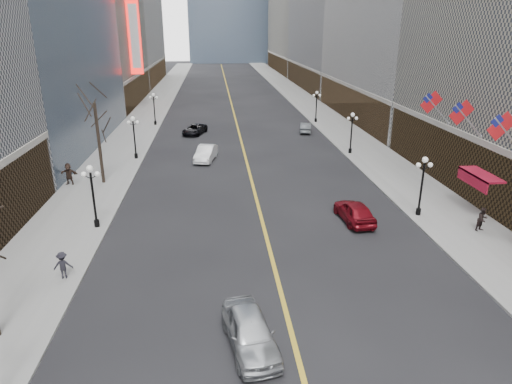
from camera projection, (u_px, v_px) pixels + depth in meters
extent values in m
cube|color=gray|center=(324.00, 117.00, 72.02)|extent=(6.00, 230.00, 0.15)
cube|color=gray|center=(144.00, 120.00, 69.60)|extent=(6.00, 230.00, 0.15)
cube|color=gold|center=(233.00, 108.00, 80.19)|extent=(0.25, 200.00, 0.02)
cube|color=#47362F|center=(356.00, 102.00, 69.67)|extent=(2.80, 35.00, 5.00)
cube|color=#47362F|center=(307.00, 77.00, 105.24)|extent=(2.80, 39.00, 5.00)
cube|color=#47362F|center=(281.00, 63.00, 145.49)|extent=(2.80, 45.00, 5.00)
cube|color=#47362F|center=(131.00, 89.00, 84.27)|extent=(2.80, 29.00, 5.00)
cube|color=#47362F|center=(153.00, 72.00, 116.10)|extent=(2.80, 37.00, 5.00)
cylinder|color=black|center=(418.00, 212.00, 34.27)|extent=(0.36, 0.36, 0.50)
cylinder|color=black|center=(421.00, 190.00, 33.68)|extent=(0.16, 0.16, 4.00)
sphere|color=white|center=(425.00, 160.00, 32.89)|extent=(0.44, 0.44, 0.44)
sphere|color=white|center=(418.00, 165.00, 32.99)|extent=(0.36, 0.36, 0.36)
sphere|color=white|center=(430.00, 165.00, 33.07)|extent=(0.36, 0.36, 0.36)
cylinder|color=black|center=(350.00, 151.00, 51.12)|extent=(0.36, 0.36, 0.50)
cylinder|color=black|center=(351.00, 135.00, 50.53)|extent=(0.16, 0.16, 4.00)
sphere|color=white|center=(353.00, 115.00, 49.74)|extent=(0.44, 0.44, 0.44)
sphere|color=white|center=(348.00, 118.00, 49.84)|extent=(0.36, 0.36, 0.36)
sphere|color=white|center=(356.00, 118.00, 49.92)|extent=(0.36, 0.36, 0.36)
cylinder|color=black|center=(316.00, 120.00, 67.97)|extent=(0.36, 0.36, 0.50)
cylinder|color=black|center=(316.00, 108.00, 67.38)|extent=(0.16, 0.16, 4.00)
sphere|color=white|center=(317.00, 93.00, 66.59)|extent=(0.44, 0.44, 0.44)
sphere|color=white|center=(314.00, 95.00, 66.69)|extent=(0.36, 0.36, 0.36)
sphere|color=white|center=(320.00, 95.00, 66.77)|extent=(0.36, 0.36, 0.36)
cylinder|color=black|center=(97.00, 223.00, 32.24)|extent=(0.36, 0.36, 0.50)
cylinder|color=black|center=(94.00, 200.00, 31.64)|extent=(0.16, 0.16, 4.00)
sphere|color=white|center=(90.00, 168.00, 30.85)|extent=(0.44, 0.44, 0.44)
sphere|color=white|center=(84.00, 174.00, 30.95)|extent=(0.36, 0.36, 0.36)
sphere|color=white|center=(97.00, 174.00, 31.03)|extent=(0.36, 0.36, 0.36)
cylinder|color=black|center=(136.00, 156.00, 49.08)|extent=(0.36, 0.36, 0.50)
cylinder|color=black|center=(135.00, 140.00, 48.49)|extent=(0.16, 0.16, 4.00)
sphere|color=white|center=(133.00, 118.00, 47.70)|extent=(0.44, 0.44, 0.44)
sphere|color=white|center=(129.00, 122.00, 47.80)|extent=(0.36, 0.36, 0.36)
sphere|color=white|center=(137.00, 122.00, 47.88)|extent=(0.36, 0.36, 0.36)
cylinder|color=black|center=(155.00, 123.00, 65.93)|extent=(0.36, 0.36, 0.50)
cylinder|color=black|center=(154.00, 111.00, 65.34)|extent=(0.16, 0.16, 4.00)
sphere|color=white|center=(153.00, 95.00, 64.55)|extent=(0.44, 0.44, 0.44)
sphere|color=white|center=(150.00, 97.00, 64.65)|extent=(0.36, 0.36, 0.36)
sphere|color=white|center=(157.00, 97.00, 64.73)|extent=(0.36, 0.36, 0.36)
cylinder|color=#B2B2B7|center=(509.00, 136.00, 29.63)|extent=(2.49, 0.12, 2.49)
cube|color=red|center=(501.00, 126.00, 29.35)|extent=(1.94, 0.04, 1.94)
cube|color=navy|center=(497.00, 121.00, 29.20)|extent=(0.88, 0.06, 0.88)
cylinder|color=#B2B2B7|center=(469.00, 121.00, 34.31)|extent=(2.49, 0.12, 2.49)
cube|color=red|center=(462.00, 113.00, 34.03)|extent=(1.94, 0.04, 1.94)
cube|color=navy|center=(458.00, 108.00, 33.88)|extent=(0.88, 0.06, 0.88)
cylinder|color=#B2B2B7|center=(438.00, 110.00, 38.99)|extent=(2.49, 0.12, 2.49)
cube|color=red|center=(431.00, 102.00, 38.71)|extent=(1.94, 0.04, 1.94)
cube|color=navy|center=(428.00, 98.00, 38.56)|extent=(0.88, 0.06, 0.88)
cube|color=maroon|center=(482.00, 174.00, 33.71)|extent=(1.40, 4.00, 0.15)
cube|color=maroon|center=(472.00, 180.00, 33.79)|extent=(0.10, 4.00, 0.90)
cube|color=red|center=(134.00, 36.00, 74.73)|extent=(2.00, 0.50, 12.00)
cube|color=white|center=(135.00, 36.00, 74.74)|extent=(1.40, 0.55, 10.00)
cylinder|color=#2D231C|center=(99.00, 144.00, 40.31)|extent=(0.28, 0.28, 7.20)
imported|color=#A7ABAF|center=(250.00, 331.00, 20.11)|extent=(2.73, 5.09, 1.65)
imported|color=white|center=(206.00, 153.00, 48.60)|extent=(2.65, 5.08, 1.59)
imported|color=black|center=(195.00, 129.00, 60.54)|extent=(3.62, 5.20, 1.32)
imported|color=maroon|center=(354.00, 211.00, 33.29)|extent=(2.28, 4.84, 1.60)
imported|color=#505558|center=(306.00, 128.00, 61.59)|extent=(2.22, 4.24, 1.33)
imported|color=black|center=(483.00, 219.00, 31.38)|extent=(0.93, 0.70, 1.70)
imported|color=black|center=(63.00, 265.00, 25.45)|extent=(1.08, 0.56, 1.60)
imported|color=#33241C|center=(69.00, 174.00, 40.69)|extent=(1.88, 0.81, 1.96)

